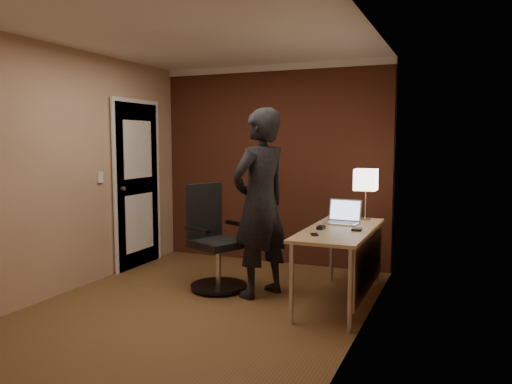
# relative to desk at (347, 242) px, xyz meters

# --- Properties ---
(room) EXTENTS (4.00, 4.00, 4.00)m
(room) POSITION_rel_desk_xyz_m (-1.53, 0.91, 0.77)
(room) COLOR brown
(room) RESTS_ON ground
(desk) EXTENTS (0.60, 1.50, 0.73)m
(desk) POSITION_rel_desk_xyz_m (0.00, 0.00, 0.00)
(desk) COLOR tan
(desk) RESTS_ON ground
(desk_lamp) EXTENTS (0.22, 0.22, 0.54)m
(desk_lamp) POSITION_rel_desk_xyz_m (0.06, 0.58, 0.55)
(desk_lamp) COLOR silver
(desk_lamp) RESTS_ON desk
(laptop) EXTENTS (0.34, 0.28, 0.23)m
(laptop) POSITION_rel_desk_xyz_m (-0.11, 0.31, 0.19)
(laptop) COLOR silver
(laptop) RESTS_ON desk
(mouse) EXTENTS (0.07, 0.10, 0.03)m
(mouse) POSITION_rel_desk_xyz_m (-0.23, -0.12, 0.14)
(mouse) COLOR black
(mouse) RESTS_ON desk
(phone) EXTENTS (0.10, 0.13, 0.01)m
(phone) POSITION_rel_desk_xyz_m (-0.20, -0.42, 0.13)
(phone) COLOR black
(phone) RESTS_ON desk
(wallet) EXTENTS (0.10, 0.12, 0.02)m
(wallet) POSITION_rel_desk_xyz_m (0.10, -0.06, 0.14)
(wallet) COLOR black
(wallet) RESTS_ON desk
(office_chair) EXTENTS (0.64, 0.69, 1.08)m
(office_chair) POSITION_rel_desk_xyz_m (-1.40, -0.03, -0.12)
(office_chair) COLOR black
(office_chair) RESTS_ON ground
(person) EXTENTS (0.69, 0.81, 1.88)m
(person) POSITION_rel_desk_xyz_m (-0.87, -0.06, 0.34)
(person) COLOR black
(person) RESTS_ON ground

